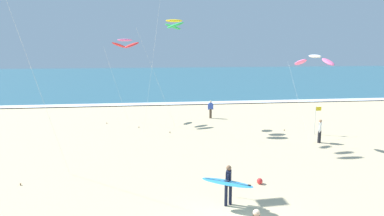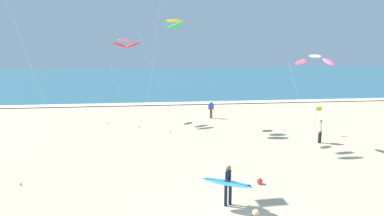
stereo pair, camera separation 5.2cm
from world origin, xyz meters
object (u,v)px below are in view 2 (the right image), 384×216
(kite_arc_rose_far, at_px, (126,44))
(bystander_blue_top, at_px, (211,109))
(surfer_trailing, at_px, (228,183))
(beach_ball, at_px, (260,181))
(lifeguard_flag, at_px, (316,117))
(kite_arc_golden_low, at_px, (174,24))
(kite_arc_ivory_mid, at_px, (315,60))
(bystander_white_top, at_px, (320,131))

(kite_arc_rose_far, bearing_deg, bystander_blue_top, 0.54)
(surfer_trailing, distance_m, beach_ball, 3.05)
(surfer_trailing, relative_size, beach_ball, 7.50)
(bystander_blue_top, distance_m, lifeguard_flag, 9.23)
(kite_arc_rose_far, height_order, kite_arc_golden_low, kite_arc_golden_low)
(kite_arc_rose_far, distance_m, kite_arc_golden_low, 4.97)
(kite_arc_ivory_mid, bearing_deg, surfer_trailing, -132.25)
(kite_arc_golden_low, xyz_separation_m, beach_ball, (3.13, -11.87, -7.83))
(kite_arc_ivory_mid, distance_m, lifeguard_flag, 4.99)
(bystander_white_top, height_order, beach_ball, bystander_white_top)
(bystander_blue_top, height_order, lifeguard_flag, lifeguard_flag)
(kite_arc_golden_low, xyz_separation_m, lifeguard_flag, (9.99, -3.62, -6.70))
(lifeguard_flag, bearing_deg, bystander_white_top, -109.79)
(surfer_trailing, relative_size, kite_arc_rose_far, 0.30)
(bystander_white_top, bearing_deg, kite_arc_rose_far, 147.24)
(lifeguard_flag, bearing_deg, surfer_trailing, -130.68)
(surfer_trailing, height_order, kite_arc_rose_far, kite_arc_rose_far)
(surfer_trailing, bearing_deg, kite_arc_rose_far, 106.64)
(kite_arc_rose_far, xyz_separation_m, lifeguard_flag, (13.88, -6.36, -5.28))
(kite_arc_golden_low, bearing_deg, lifeguard_flag, -19.92)
(bystander_blue_top, bearing_deg, kite_arc_ivory_mid, -59.44)
(kite_arc_rose_far, distance_m, bystander_blue_top, 9.27)
(kite_arc_rose_far, bearing_deg, kite_arc_golden_low, -35.19)
(surfer_trailing, bearing_deg, kite_arc_ivory_mid, 47.75)
(beach_ball, bearing_deg, surfer_trailing, -134.01)
(kite_arc_golden_low, height_order, beach_ball, kite_arc_golden_low)
(kite_arc_rose_far, distance_m, lifeguard_flag, 16.16)
(kite_arc_ivory_mid, height_order, lifeguard_flag, kite_arc_ivory_mid)
(kite_arc_golden_low, bearing_deg, bystander_white_top, -31.69)
(bystander_white_top, distance_m, beach_ball, 8.71)
(surfer_trailing, bearing_deg, kite_arc_golden_low, 94.51)
(kite_arc_ivory_mid, distance_m, kite_arc_golden_low, 10.59)
(kite_arc_ivory_mid, bearing_deg, bystander_blue_top, 120.56)
(kite_arc_golden_low, height_order, lifeguard_flag, kite_arc_golden_low)
(lifeguard_flag, bearing_deg, kite_arc_golden_low, 160.08)
(beach_ball, bearing_deg, kite_arc_ivory_mid, 48.38)
(kite_arc_ivory_mid, relative_size, lifeguard_flag, 2.78)
(kite_arc_ivory_mid, xyz_separation_m, bystander_blue_top, (-5.10, 8.64, -4.67))
(kite_arc_rose_far, bearing_deg, bystander_white_top, -32.76)
(kite_arc_ivory_mid, height_order, bystander_white_top, kite_arc_ivory_mid)
(bystander_blue_top, relative_size, beach_ball, 5.68)
(surfer_trailing, distance_m, bystander_white_top, 11.60)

